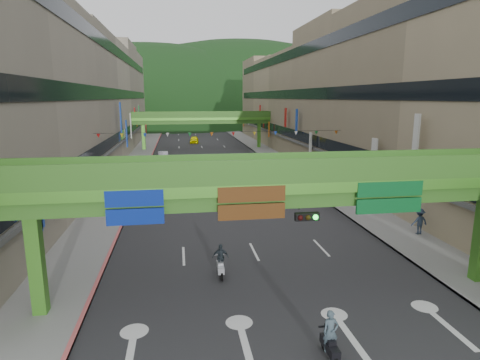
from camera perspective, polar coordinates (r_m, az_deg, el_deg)
road_slab at (r=62.76m, az=-4.47°, el=2.74°), size 18.00×140.00×0.02m
sidewalk_left at (r=62.91m, az=-14.52°, el=2.48°), size 4.00×140.00×0.15m
sidewalk_right at (r=64.50m, az=5.33°, el=3.02°), size 4.00×140.00×0.15m
curb_left at (r=62.74m, az=-12.79°, el=2.55°), size 0.20×140.00×0.18m
curb_right at (r=64.07m, az=3.68°, el=3.00°), size 0.20×140.00×0.18m
building_row_left at (r=63.47m, az=-22.22°, el=10.59°), size 12.80×95.00×19.00m
building_row_right at (r=66.16m, az=12.30°, el=11.19°), size 12.80×95.00×19.00m
overpass_near at (r=18.65m, az=8.79°, el=-2.55°), size 28.00×12.27×7.10m
overpass_far at (r=77.09m, az=-5.40°, el=8.42°), size 28.00×2.20×7.10m
hill_left at (r=172.42m, az=-12.35°, el=8.19°), size 168.00×140.00×112.00m
hill_right at (r=194.35m, az=-0.00°, el=8.82°), size 208.00×176.00×128.00m
bunting_string at (r=42.26m, az=-2.50°, el=6.54°), size 26.00×0.36×0.47m
scooter_rider_near at (r=16.49m, az=12.72°, el=-21.00°), size 0.60×1.60×1.98m
scooter_rider_mid at (r=49.69m, az=-1.08°, el=1.68°), size 0.95×1.60×2.13m
scooter_rider_left at (r=22.51m, az=-2.81°, el=-11.37°), size 0.92×1.60×1.90m
scooter_rider_far at (r=49.03m, az=-10.54°, el=1.20°), size 0.84×1.60×1.95m
parked_scooter_row at (r=44.89m, az=8.80°, el=-0.30°), size 1.60×9.35×1.08m
car_silver at (r=63.94m, az=-10.85°, el=3.37°), size 1.63×4.37×1.43m
car_yellow at (r=87.39m, az=-6.52°, el=5.71°), size 2.11×4.52×1.50m
pedestrian_red at (r=43.41m, az=10.80°, el=-0.34°), size 0.85×0.67×1.70m
pedestrian_dark at (r=46.36m, az=12.65°, el=0.46°), size 1.13×0.54×1.88m
pedestrian_blue at (r=31.43m, az=24.13°, el=-5.64°), size 0.91×0.62×1.88m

